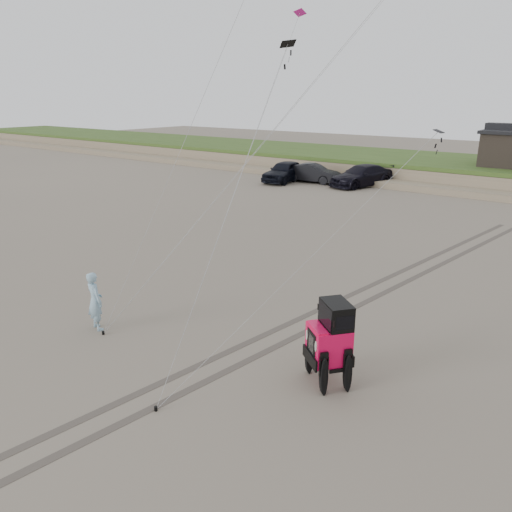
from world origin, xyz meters
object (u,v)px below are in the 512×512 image
(jeep, at_px, (328,351))
(truck_c, at_px, (362,176))
(man, at_px, (95,301))
(truck_a, at_px, (285,171))
(truck_b, at_px, (313,173))

(jeep, bearing_deg, truck_c, 152.75)
(truck_c, distance_m, man, 30.05)
(man, bearing_deg, truck_c, -67.35)
(truck_c, relative_size, man, 3.06)
(jeep, xyz_separation_m, man, (-7.57, -1.76, 0.07))
(jeep, distance_m, man, 7.78)
(truck_a, bearing_deg, jeep, -59.08)
(truck_a, bearing_deg, truck_b, 24.16)
(truck_c, bearing_deg, truck_a, -143.88)
(man, bearing_deg, truck_b, -59.17)
(truck_b, bearing_deg, jeep, -153.51)
(truck_b, bearing_deg, truck_c, -83.91)
(truck_a, distance_m, jeep, 31.99)
(truck_a, distance_m, truck_c, 6.66)
(truck_a, xyz_separation_m, man, (11.30, -27.60, 0.07))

